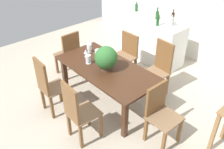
# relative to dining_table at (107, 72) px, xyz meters

# --- Properties ---
(ground_plane) EXTENTS (7.04, 7.04, 0.00)m
(ground_plane) POSITION_rel_dining_table_xyz_m (0.00, -0.00, -0.63)
(ground_plane) COLOR #BCB29E
(back_wall) EXTENTS (6.40, 0.10, 2.60)m
(back_wall) POSITION_rel_dining_table_xyz_m (0.00, 2.60, 0.67)
(back_wall) COLOR silver
(back_wall) RESTS_ON ground
(dining_table) EXTENTS (1.86, 0.91, 0.73)m
(dining_table) POSITION_rel_dining_table_xyz_m (0.00, 0.00, 0.00)
(dining_table) COLOR #422616
(dining_table) RESTS_ON ground
(chair_foot_end) EXTENTS (0.42, 0.45, 0.95)m
(chair_foot_end) POSITION_rel_dining_table_xyz_m (1.18, 0.00, -0.10)
(chair_foot_end) COLOR brown
(chair_foot_end) RESTS_ON ground
(chair_far_left) EXTENTS (0.48, 0.42, 0.93)m
(chair_far_left) POSITION_rel_dining_table_xyz_m (-0.42, 0.89, -0.11)
(chair_far_left) COLOR brown
(chair_far_left) RESTS_ON ground
(chair_far_right) EXTENTS (0.45, 0.48, 1.05)m
(chair_far_right) POSITION_rel_dining_table_xyz_m (0.43, 0.91, -0.07)
(chair_far_right) COLOR brown
(chair_far_right) RESTS_ON ground
(chair_near_right) EXTENTS (0.42, 0.45, 1.03)m
(chair_near_right) POSITION_rel_dining_table_xyz_m (0.41, -0.90, -0.07)
(chair_near_right) COLOR brown
(chair_near_right) RESTS_ON ground
(chair_near_left) EXTENTS (0.42, 0.42, 1.05)m
(chair_near_left) POSITION_rel_dining_table_xyz_m (-0.42, -0.90, -0.07)
(chair_near_left) COLOR brown
(chair_near_left) RESTS_ON ground
(chair_head_end) EXTENTS (0.43, 0.43, 0.99)m
(chair_head_end) POSITION_rel_dining_table_xyz_m (-1.18, 0.00, -0.09)
(chair_head_end) COLOR brown
(chair_head_end) RESTS_ON ground
(flower_centerpiece) EXTENTS (0.38, 0.38, 0.42)m
(flower_centerpiece) POSITION_rel_dining_table_xyz_m (0.05, -0.05, 0.31)
(flower_centerpiece) COLOR #4C3828
(flower_centerpiece) RESTS_ON dining_table
(crystal_vase_left) EXTENTS (0.11, 0.11, 0.18)m
(crystal_vase_left) POSITION_rel_dining_table_xyz_m (-0.32, 0.08, 0.21)
(crystal_vase_left) COLOR silver
(crystal_vase_left) RESTS_ON dining_table
(crystal_vase_center_near) EXTENTS (0.09, 0.09, 0.16)m
(crystal_vase_center_near) POSITION_rel_dining_table_xyz_m (-0.31, -0.14, 0.19)
(crystal_vase_center_near) COLOR silver
(crystal_vase_center_near) RESTS_ON dining_table
(crystal_vase_right) EXTENTS (0.09, 0.09, 0.16)m
(crystal_vase_right) POSITION_rel_dining_table_xyz_m (-0.64, 0.13, 0.19)
(crystal_vase_right) COLOR silver
(crystal_vase_right) RESTS_ON dining_table
(wine_glass) EXTENTS (0.08, 0.08, 0.15)m
(wine_glass) POSITION_rel_dining_table_xyz_m (-0.53, -0.04, 0.20)
(wine_glass) COLOR silver
(wine_glass) RESTS_ON dining_table
(kitchen_counter) EXTENTS (1.59, 0.60, 0.96)m
(kitchen_counter) POSITION_rel_dining_table_xyz_m (-0.58, 1.82, -0.16)
(kitchen_counter) COLOR white
(kitchen_counter) RESTS_ON ground
(wine_bottle_dark) EXTENTS (0.06, 0.06, 0.28)m
(wine_bottle_dark) POSITION_rel_dining_table_xyz_m (-0.29, 1.66, 0.44)
(wine_bottle_dark) COLOR #194C1E
(wine_bottle_dark) RESTS_ON kitchen_counter
(wine_bottle_tall) EXTENTS (0.08, 0.08, 0.24)m
(wine_bottle_tall) POSITION_rel_dining_table_xyz_m (-0.08, 1.86, 0.42)
(wine_bottle_tall) COLOR #B2BFB7
(wine_bottle_tall) RESTS_ON kitchen_counter
(wine_bottle_green) EXTENTS (0.07, 0.07, 0.26)m
(wine_bottle_green) POSITION_rel_dining_table_xyz_m (-0.54, 1.94, 0.42)
(wine_bottle_green) COLOR #194C1E
(wine_bottle_green) RESTS_ON kitchen_counter
(wine_bottle_clear) EXTENTS (0.07, 0.07, 0.22)m
(wine_bottle_clear) POSITION_rel_dining_table_xyz_m (-1.21, 1.99, 0.41)
(wine_bottle_clear) COLOR #194C1E
(wine_bottle_clear) RESTS_ON kitchen_counter
(wine_bottle_amber) EXTENTS (0.07, 0.07, 0.32)m
(wine_bottle_amber) POSITION_rel_dining_table_xyz_m (-0.14, 1.96, 0.45)
(wine_bottle_amber) COLOR black
(wine_bottle_amber) RESTS_ON kitchen_counter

